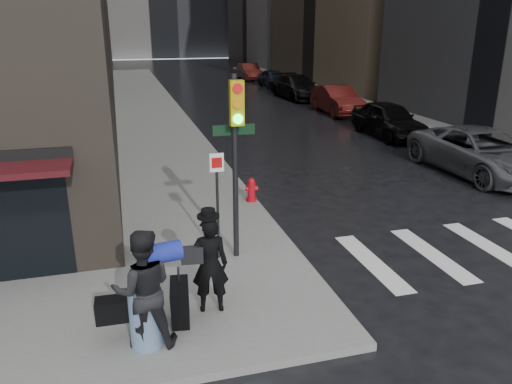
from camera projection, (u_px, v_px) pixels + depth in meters
ground at (234, 307)px, 9.73m from camera, size 140.00×140.00×0.00m
sidewalk_left at (145, 102)px, 34.34m from camera, size 4.00×50.00×0.15m
sidewalk_right at (327, 95)px, 37.76m from camera, size 3.00×50.00×0.15m
man_overcoat at (204, 271)px, 8.99m from camera, size 1.18×1.00×2.05m
man_jeans at (143, 289)px, 8.03m from camera, size 1.47×0.81×2.07m
traffic_light at (234, 144)px, 10.59m from camera, size 1.03×0.45×4.11m
fire_hydrant at (251, 191)px, 14.96m from camera, size 0.41×0.31×0.72m
parked_car_0 at (481, 152)px, 18.01m from camera, size 2.91×5.99×1.64m
parked_car_1 at (388, 119)px, 24.05m from camera, size 1.99×4.91×1.67m
parked_car_2 at (337, 100)px, 30.16m from camera, size 1.90×5.05×1.65m
parked_car_3 at (297, 87)px, 36.16m from camera, size 2.66×5.86×1.66m
parked_car_4 at (274, 79)px, 42.29m from camera, size 2.03×4.51×1.50m
parked_car_5 at (249, 72)px, 48.22m from camera, size 1.73×4.70×1.54m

